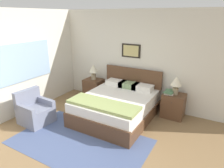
# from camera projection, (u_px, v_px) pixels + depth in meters

# --- Properties ---
(ground_plane) EXTENTS (16.00, 16.00, 0.00)m
(ground_plane) POSITION_uv_depth(u_px,v_px,m) (72.00, 159.00, 3.56)
(ground_plane) COLOR olive
(wall_back) EXTENTS (6.95, 0.09, 2.60)m
(wall_back) POSITION_uv_depth(u_px,v_px,m) (137.00, 59.00, 5.44)
(wall_back) COLOR silver
(wall_back) RESTS_ON ground_plane
(wall_left) EXTENTS (0.08, 5.18, 2.60)m
(wall_left) POSITION_uv_depth(u_px,v_px,m) (36.00, 60.00, 5.34)
(wall_left) COLOR silver
(wall_left) RESTS_ON ground_plane
(area_rug_main) EXTENTS (2.71, 1.65, 0.01)m
(area_rug_main) POSITION_uv_depth(u_px,v_px,m) (80.00, 142.00, 4.06)
(area_rug_main) COLOR #47567F
(area_rug_main) RESTS_ON ground_plane
(bed) EXTENTS (1.65, 1.96, 1.07)m
(bed) POSITION_uv_depth(u_px,v_px,m) (117.00, 106.00, 4.93)
(bed) COLOR brown
(bed) RESTS_ON ground_plane
(armchair) EXTENTS (0.71, 0.69, 0.78)m
(armchair) POSITION_uv_depth(u_px,v_px,m) (35.00, 112.00, 4.73)
(armchair) COLOR gray
(armchair) RESTS_ON ground_plane
(nightstand_near_window) EXTENTS (0.53, 0.47, 0.60)m
(nightstand_near_window) POSITION_uv_depth(u_px,v_px,m) (94.00, 89.00, 6.11)
(nightstand_near_window) COLOR brown
(nightstand_near_window) RESTS_ON ground_plane
(nightstand_by_door) EXTENTS (0.53, 0.47, 0.60)m
(nightstand_by_door) POSITION_uv_depth(u_px,v_px,m) (173.00, 106.00, 4.98)
(nightstand_by_door) COLOR brown
(nightstand_by_door) RESTS_ON ground_plane
(table_lamp_near_window) EXTENTS (0.26, 0.26, 0.46)m
(table_lamp_near_window) POSITION_uv_depth(u_px,v_px,m) (93.00, 70.00, 5.92)
(table_lamp_near_window) COLOR gray
(table_lamp_near_window) RESTS_ON nightstand_near_window
(table_lamp_by_door) EXTENTS (0.26, 0.26, 0.46)m
(table_lamp_by_door) POSITION_uv_depth(u_px,v_px,m) (176.00, 83.00, 4.79)
(table_lamp_by_door) COLOR gray
(table_lamp_by_door) RESTS_ON nightstand_by_door
(book_thick_bottom) EXTENTS (0.23, 0.22, 0.04)m
(book_thick_bottom) POSITION_uv_depth(u_px,v_px,m) (169.00, 93.00, 4.89)
(book_thick_bottom) COLOR silver
(book_thick_bottom) RESTS_ON nightstand_by_door
(book_hardcover_middle) EXTENTS (0.25, 0.30, 0.03)m
(book_hardcover_middle) POSITION_uv_depth(u_px,v_px,m) (169.00, 92.00, 4.88)
(book_hardcover_middle) COLOR #4C7551
(book_hardcover_middle) RESTS_ON book_thick_bottom
(book_novel_upper) EXTENTS (0.21, 0.26, 0.03)m
(book_novel_upper) POSITION_uv_depth(u_px,v_px,m) (169.00, 91.00, 4.87)
(book_novel_upper) COLOR #4C7551
(book_novel_upper) RESTS_ON book_hardcover_middle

